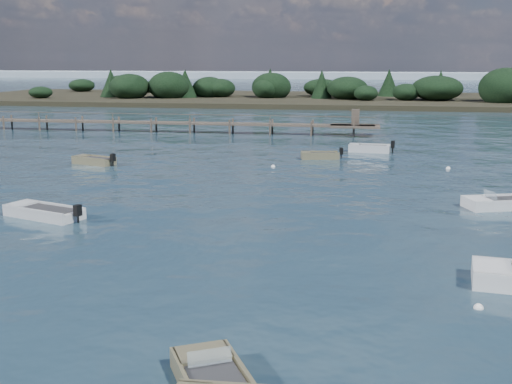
% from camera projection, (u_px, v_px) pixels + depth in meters
% --- Properties ---
extents(ground, '(400.00, 400.00, 0.00)m').
position_uv_depth(ground, '(323.00, 123.00, 77.85)').
color(ground, '#172935').
rests_on(ground, ground).
extents(tender_far_white, '(3.37, 1.73, 1.13)m').
position_uv_depth(tender_far_white, '(320.00, 157.00, 50.68)').
color(tender_far_white, '#70694B').
rests_on(tender_far_white, ground).
extents(tender_far_grey, '(3.70, 2.31, 1.18)m').
position_uv_depth(tender_far_grey, '(94.00, 162.00, 48.15)').
color(tender_far_grey, '#70694B').
rests_on(tender_far_grey, ground).
extents(dinghy_mid_white_b, '(4.89, 3.04, 1.20)m').
position_uv_depth(dinghy_mid_white_b, '(506.00, 205.00, 34.21)').
color(dinghy_mid_white_b, silver).
rests_on(dinghy_mid_white_b, ground).
extents(tender_far_grey_b, '(3.86, 1.68, 1.30)m').
position_uv_depth(tender_far_grey_b, '(369.00, 150.00, 54.32)').
color(tender_far_grey_b, '#ABAFB2').
rests_on(tender_far_grey_b, ground).
extents(dinghy_mid_grey, '(4.58, 2.87, 1.14)m').
position_uv_depth(dinghy_mid_grey, '(44.00, 214.00, 32.15)').
color(dinghy_mid_grey, '#ABAFB2').
rests_on(dinghy_mid_grey, ground).
extents(buoy_b, '(0.32, 0.32, 0.32)m').
position_uv_depth(buoy_b, '(478.00, 308.00, 20.49)').
color(buoy_b, white).
rests_on(buoy_b, ground).
extents(buoy_e, '(0.32, 0.32, 0.32)m').
position_uv_depth(buoy_e, '(273.00, 167.00, 46.98)').
color(buoy_e, white).
rests_on(buoy_e, ground).
extents(buoy_extra_a, '(0.32, 0.32, 0.32)m').
position_uv_depth(buoy_extra_a, '(448.00, 169.00, 46.20)').
color(buoy_extra_a, white).
rests_on(buoy_extra_a, ground).
extents(jetty, '(64.50, 3.20, 3.40)m').
position_uv_depth(jetty, '(116.00, 122.00, 69.63)').
color(jetty, '#4D4238').
rests_on(jetty, ground).
extents(far_headland, '(190.00, 40.00, 5.80)m').
position_uv_depth(far_headland, '(482.00, 92.00, 111.93)').
color(far_headland, black).
rests_on(far_headland, ground).
extents(distant_haze, '(280.00, 20.00, 2.40)m').
position_uv_depth(distant_haze, '(126.00, 77.00, 256.63)').
color(distant_haze, '#90A2B2').
rests_on(distant_haze, ground).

